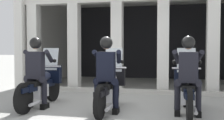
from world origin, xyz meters
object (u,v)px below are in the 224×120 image
police_officer_center (106,68)px  motorcycle_center (110,87)px  motorcycle_left (42,84)px  police_officer_right (188,69)px  motorcycle_right (187,89)px  police_officer_left (36,66)px

police_officer_center → motorcycle_center: bearing=74.3°
motorcycle_left → police_officer_right: (3.26, -0.26, 0.44)m
police_officer_center → motorcycle_right: bearing=-2.0°
motorcycle_center → motorcycle_right: bearing=-11.7°
police_officer_center → police_officer_right: (1.63, 0.11, -0.00)m
motorcycle_right → police_officer_right: (-0.00, -0.28, 0.44)m
motorcycle_left → police_officer_left: 0.52m
motorcycle_center → police_officer_left: bearing=171.4°
police_officer_center → motorcycle_right: police_officer_center is taller
motorcycle_center → police_officer_right: 1.70m
motorcycle_left → police_officer_right: bearing=-24.5°
police_officer_left → police_officer_right: same height
police_officer_left → motorcycle_center: police_officer_left is taller
police_officer_left → motorcycle_center: (1.63, 0.20, -0.44)m
motorcycle_center → motorcycle_right: (1.63, 0.11, 0.00)m
motorcycle_center → police_officer_right: bearing=-21.7°
police_officer_center → police_officer_left: bearing=161.5°
motorcycle_right → police_officer_right: police_officer_right is taller
motorcycle_left → motorcycle_right: same height
motorcycle_left → police_officer_right: police_officer_right is taller
motorcycle_left → motorcycle_center: size_ratio=1.00×
motorcycle_left → police_officer_center: police_officer_center is taller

